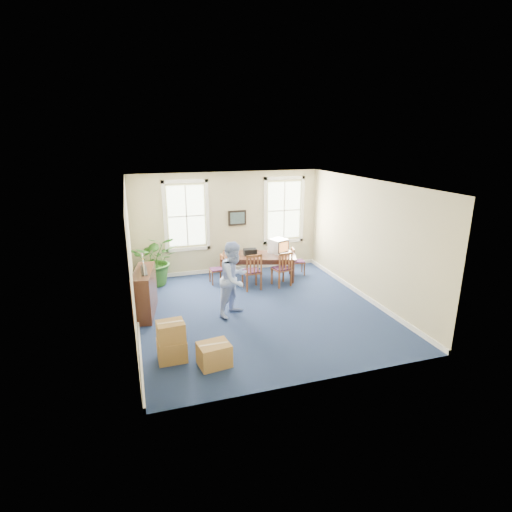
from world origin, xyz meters
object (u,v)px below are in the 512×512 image
object	(u,v)px
conference_table	(259,267)
crt_tv	(278,246)
chair_near_left	(252,271)
cardboard_boxes	(182,336)
credenza	(145,292)
man	(234,279)
potted_plant	(156,260)

from	to	relation	value
conference_table	crt_tv	xyz separation A→B (m)	(0.66, 0.05, 0.60)
chair_near_left	cardboard_boxes	xyz separation A→B (m)	(-2.40, -3.10, -0.11)
conference_table	credenza	world-z (taller)	credenza
conference_table	man	distance (m)	2.71
chair_near_left	man	bearing A→B (deg)	57.33
conference_table	chair_near_left	size ratio (longest dim) A/B	2.08
conference_table	credenza	xyz separation A→B (m)	(-3.45, -1.59, 0.19)
crt_tv	credenza	size ratio (longest dim) A/B	0.35
conference_table	potted_plant	world-z (taller)	potted_plant
potted_plant	cardboard_boxes	world-z (taller)	potted_plant
man	cardboard_boxes	bearing A→B (deg)	-173.03
credenza	cardboard_boxes	bearing A→B (deg)	-66.06
potted_plant	man	bearing A→B (deg)	-58.28
potted_plant	chair_near_left	bearing A→B (deg)	-24.78
man	credenza	xyz separation A→B (m)	(-2.09, 0.70, -0.35)
chair_near_left	man	world-z (taller)	man
credenza	cardboard_boxes	distance (m)	2.36
crt_tv	credenza	world-z (taller)	crt_tv
man	credenza	bearing A→B (deg)	121.98
man	credenza	distance (m)	2.23
chair_near_left	cardboard_boxes	world-z (taller)	chair_near_left
crt_tv	credenza	distance (m)	4.45
man	potted_plant	size ratio (longest dim) A/B	1.22
credenza	crt_tv	bearing A→B (deg)	31.02
conference_table	crt_tv	size ratio (longest dim) A/B	4.31
crt_tv	potted_plant	world-z (taller)	potted_plant
credenza	potted_plant	size ratio (longest dim) A/B	0.96
chair_near_left	cardboard_boxes	size ratio (longest dim) A/B	0.72
crt_tv	potted_plant	size ratio (longest dim) A/B	0.34
conference_table	potted_plant	distance (m)	3.09
conference_table	man	size ratio (longest dim) A/B	1.21
chair_near_left	man	size ratio (longest dim) A/B	0.58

